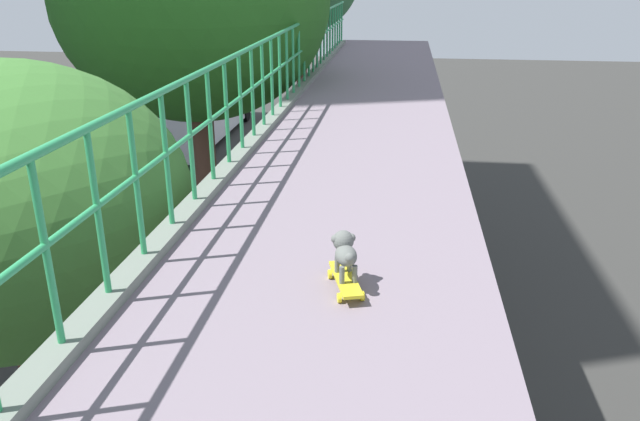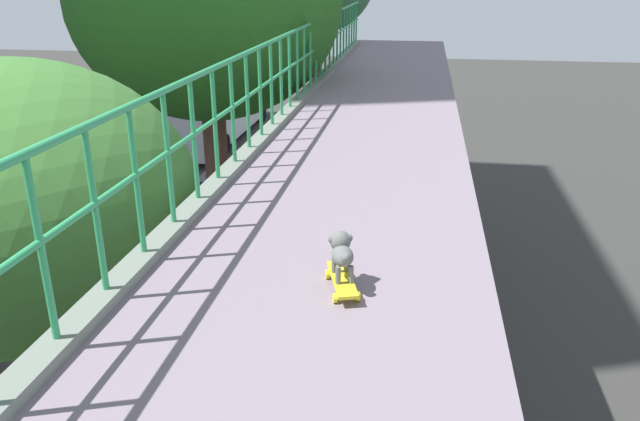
{
  "view_description": "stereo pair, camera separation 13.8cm",
  "coord_description": "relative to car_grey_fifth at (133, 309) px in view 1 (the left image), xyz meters",
  "views": [
    {
      "loc": [
        1.61,
        -2.52,
        8.02
      ],
      "look_at": [
        1.01,
        2.06,
        6.23
      ],
      "focal_mm": 34.84,
      "sensor_mm": 36.0,
      "label": 1
    },
    {
      "loc": [
        1.75,
        -2.5,
        8.02
      ],
      "look_at": [
        1.01,
        2.06,
        6.23
      ],
      "focal_mm": 34.84,
      "sensor_mm": 36.0,
      "label": 2
    }
  ],
  "objects": [
    {
      "name": "car_silver_sixth",
      "position": [
        -3.62,
        3.51,
        -0.03
      ],
      "size": [
        1.74,
        3.99,
        1.47
      ],
      "color": "#B1BBBC",
      "rests_on": "ground"
    },
    {
      "name": "city_bus",
      "position": [
        -3.9,
        18.09,
        1.1
      ],
      "size": [
        2.53,
        11.27,
        3.16
      ],
      "color": "white",
      "rests_on": "ground"
    },
    {
      "name": "roadside_tree_mid",
      "position": [
        1.93,
        -6.26,
        4.9
      ],
      "size": [
        3.78,
        3.78,
        7.22
      ],
      "color": "#573023",
      "rests_on": "ground"
    },
    {
      "name": "toy_skateboard",
      "position": [
        5.62,
        -8.06,
        5.32
      ],
      "size": [
        0.29,
        0.56,
        0.09
      ],
      "color": "gold",
      "rests_on": "overpass_deck"
    },
    {
      "name": "small_dog",
      "position": [
        5.61,
        -8.02,
        5.52
      ],
      "size": [
        0.22,
        0.34,
        0.3
      ],
      "color": "#5F635F",
      "rests_on": "toy_skateboard"
    },
    {
      "name": "roadside_tree_far",
      "position": [
        1.76,
        0.63,
        6.73
      ],
      "size": [
        5.44,
        5.44,
        9.87
      ],
      "color": "brown",
      "rests_on": "ground"
    },
    {
      "name": "green_railing",
      "position": [
        4.08,
        -9.36,
        5.57
      ],
      "size": [
        0.2,
        33.69,
        1.21
      ],
      "color": "slate",
      "rests_on": "overpass_deck"
    },
    {
      "name": "car_red_taxi_seventh",
      "position": [
        -0.24,
        7.68,
        0.05
      ],
      "size": [
        2.0,
        4.15,
        1.7
      ],
      "color": "red",
      "rests_on": "ground"
    },
    {
      "name": "car_grey_fifth",
      "position": [
        0.0,
        0.0,
        0.0
      ],
      "size": [
        1.78,
        4.37,
        1.47
      ],
      "color": "slate",
      "rests_on": "ground"
    }
  ]
}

